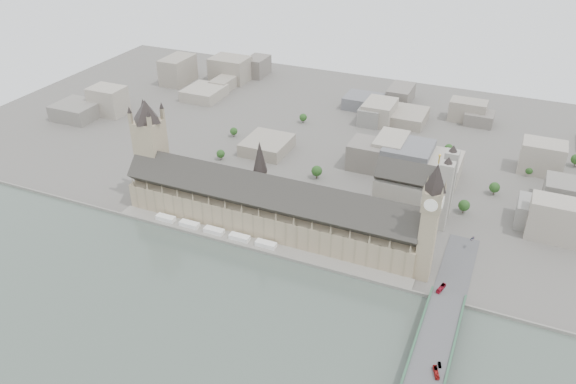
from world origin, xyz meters
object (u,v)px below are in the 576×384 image
at_px(red_bus_south, 436,372).
at_px(car_approach, 472,239).
at_px(westminster_bridge, 428,368).
at_px(red_bus_north, 441,288).
at_px(victoria_tower, 151,146).
at_px(palace_of_westminster, 268,207).
at_px(car_silver, 440,365).
at_px(elizabeth_tower, 431,214).
at_px(westminster_abbey, 415,190).

bearing_deg(red_bus_south, car_approach, 68.35).
bearing_deg(westminster_bridge, red_bus_north, 94.64).
xyz_separation_m(red_bus_south, car_approach, (0.72, 155.10, -0.71)).
bearing_deg(red_bus_south, victoria_tower, 135.93).
height_order(palace_of_westminster, car_silver, palace_of_westminster).
distance_m(elizabeth_tower, car_silver, 110.81).
bearing_deg(westminster_abbey, car_approach, -31.38).
bearing_deg(car_approach, car_silver, -72.20).
bearing_deg(westminster_bridge, palace_of_westminster, 146.51).
xyz_separation_m(elizabeth_tower, red_bus_south, (29.59, -103.10, -46.40)).
relative_size(victoria_tower, red_bus_north, 8.67).
height_order(westminster_abbey, red_bus_south, westminster_abbey).
bearing_deg(westminster_bridge, car_silver, -0.63).
bearing_deg(red_bus_south, elizabeth_tower, 84.63).
xyz_separation_m(westminster_bridge, red_bus_south, (5.59, -7.60, 6.56)).
relative_size(westminster_abbey, car_silver, 14.24).
bearing_deg(car_approach, palace_of_westminster, -148.82).
bearing_deg(westminster_abbey, red_bus_north, -67.64).
height_order(westminster_bridge, car_approach, car_approach).
height_order(palace_of_westminster, red_bus_north, palace_of_westminster).
bearing_deg(red_bus_north, car_approach, 95.73).
distance_m(red_bus_south, car_silver, 7.61).
height_order(westminster_bridge, car_silver, car_silver).
xyz_separation_m(victoria_tower, car_silver, (290.51, -113.57, -44.17)).
bearing_deg(palace_of_westminster, victoria_tower, 177.04).
distance_m(car_silver, car_approach, 147.57).
distance_m(westminster_bridge, red_bus_north, 73.19).
distance_m(westminster_abbey, car_silver, 191.95).
distance_m(westminster_abbey, car_approach, 68.68).
height_order(victoria_tower, red_bus_south, victoria_tower).
relative_size(palace_of_westminster, westminster_abbey, 3.90).
distance_m(palace_of_westminster, westminster_abbey, 134.09).
distance_m(westminster_bridge, westminster_abbey, 190.56).
relative_size(palace_of_westminster, red_bus_north, 22.99).
distance_m(victoria_tower, car_silver, 315.03).
height_order(elizabeth_tower, car_approach, elizabeth_tower).
xyz_separation_m(victoria_tower, westminster_abbey, (232.92, 69.00, -30.12)).
bearing_deg(car_silver, victoria_tower, 140.09).
xyz_separation_m(palace_of_westminster, red_bus_north, (156.11, -34.56, -10.85)).
height_order(palace_of_westminster, red_bus_south, palace_of_westminster).
height_order(elizabeth_tower, victoria_tower, elizabeth_tower).
bearing_deg(elizabeth_tower, victoria_tower, 176.04).
bearing_deg(red_bus_south, red_bus_north, 76.76).
xyz_separation_m(westminster_abbey, red_bus_north, (45.18, -109.86, -13.23)).
bearing_deg(victoria_tower, car_approach, 6.68).
distance_m(victoria_tower, red_bus_south, 316.89).
distance_m(westminster_abbey, red_bus_north, 119.52).
distance_m(westminster_bridge, red_bus_south, 11.49).
height_order(elizabeth_tower, red_bus_north, elizabeth_tower).
distance_m(elizabeth_tower, red_bus_south, 116.87).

